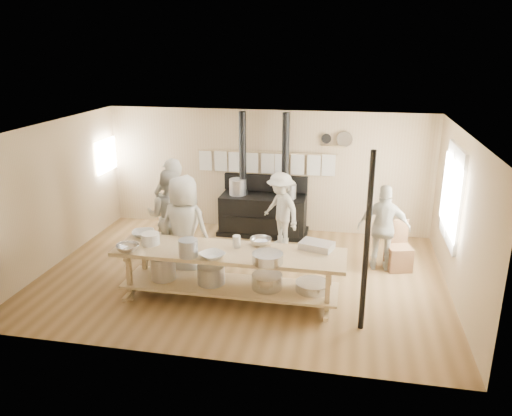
% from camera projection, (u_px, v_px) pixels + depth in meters
% --- Properties ---
extents(ground, '(7.00, 7.00, 0.00)m').
position_uv_depth(ground, '(242.00, 275.00, 8.82)').
color(ground, brown).
rests_on(ground, ground).
extents(room_shell, '(7.00, 7.00, 7.00)m').
position_uv_depth(room_shell, '(241.00, 187.00, 8.31)').
color(room_shell, tan).
rests_on(room_shell, ground).
extents(window_right, '(0.09, 1.50, 1.65)m').
position_uv_depth(window_right, '(453.00, 195.00, 8.28)').
color(window_right, beige).
rests_on(window_right, ground).
extents(left_opening, '(0.00, 0.90, 0.90)m').
position_uv_depth(left_opening, '(106.00, 155.00, 10.81)').
color(left_opening, white).
rests_on(left_opening, ground).
extents(stove, '(1.90, 0.75, 2.60)m').
position_uv_depth(stove, '(263.00, 210.00, 10.63)').
color(stove, black).
rests_on(stove, ground).
extents(towel_rail, '(3.00, 0.04, 0.47)m').
position_uv_depth(towel_rail, '(266.00, 160.00, 10.58)').
color(towel_rail, tan).
rests_on(towel_rail, ground).
extents(back_wall_shelf, '(0.63, 0.14, 0.32)m').
position_uv_depth(back_wall_shelf, '(337.00, 141.00, 10.20)').
color(back_wall_shelf, tan).
rests_on(back_wall_shelf, ground).
extents(prep_table, '(3.60, 0.90, 0.85)m').
position_uv_depth(prep_table, '(229.00, 270.00, 7.82)').
color(prep_table, tan).
rests_on(prep_table, ground).
extents(support_post, '(0.08, 0.08, 2.60)m').
position_uv_depth(support_post, '(367.00, 244.00, 6.78)').
color(support_post, black).
rests_on(support_post, ground).
extents(cook_far_left, '(0.81, 0.67, 1.92)m').
position_uv_depth(cook_far_left, '(174.00, 208.00, 9.36)').
color(cook_far_left, '#B5B3A0').
rests_on(cook_far_left, ground).
extents(cook_left, '(0.89, 0.72, 1.75)m').
position_uv_depth(cook_left, '(169.00, 216.00, 9.19)').
color(cook_left, '#B5B3A0').
rests_on(cook_left, ground).
extents(cook_center, '(1.00, 0.74, 1.85)m').
position_uv_depth(cook_center, '(185.00, 229.00, 8.42)').
color(cook_center, '#B5B3A0').
rests_on(cook_center, ground).
extents(cook_right, '(0.93, 0.39, 1.58)m').
position_uv_depth(cook_right, '(384.00, 228.00, 8.84)').
color(cook_right, '#B5B3A0').
rests_on(cook_right, ground).
extents(cook_by_window, '(1.11, 1.08, 1.52)m').
position_uv_depth(cook_by_window, '(281.00, 210.00, 9.90)').
color(cook_by_window, '#B5B3A0').
rests_on(cook_by_window, ground).
extents(chair, '(0.51, 0.51, 0.88)m').
position_uv_depth(chair, '(398.00, 255.00, 9.01)').
color(chair, brown).
rests_on(chair, ground).
extents(bowl_white_a, '(0.46, 0.46, 0.09)m').
position_uv_depth(bowl_white_a, '(143.00, 233.00, 8.29)').
color(bowl_white_a, white).
rests_on(bowl_white_a, prep_table).
extents(bowl_steel_a, '(0.48, 0.48, 0.11)m').
position_uv_depth(bowl_steel_a, '(128.00, 248.00, 7.66)').
color(bowl_steel_a, silver).
rests_on(bowl_steel_a, prep_table).
extents(bowl_white_b, '(0.50, 0.50, 0.09)m').
position_uv_depth(bowl_white_b, '(212.00, 256.00, 7.42)').
color(bowl_white_b, white).
rests_on(bowl_white_b, prep_table).
extents(bowl_steel_b, '(0.47, 0.47, 0.11)m').
position_uv_depth(bowl_steel_b, '(261.00, 242.00, 7.93)').
color(bowl_steel_b, silver).
rests_on(bowl_steel_b, prep_table).
extents(roasting_pan, '(0.58, 0.46, 0.11)m').
position_uv_depth(roasting_pan, '(317.00, 245.00, 7.76)').
color(roasting_pan, '#B2B2B7').
rests_on(roasting_pan, prep_table).
extents(mixing_bowl_large, '(0.49, 0.49, 0.15)m').
position_uv_depth(mixing_bowl_large, '(268.00, 258.00, 7.26)').
color(mixing_bowl_large, silver).
rests_on(mixing_bowl_large, prep_table).
extents(bucket_galv, '(0.37, 0.37, 0.27)m').
position_uv_depth(bucket_galv, '(188.00, 248.00, 7.46)').
color(bucket_galv, gray).
rests_on(bucket_galv, prep_table).
extents(deep_bowl_enamel, '(0.31, 0.31, 0.18)m').
position_uv_depth(deep_bowl_enamel, '(150.00, 239.00, 7.93)').
color(deep_bowl_enamel, white).
rests_on(deep_bowl_enamel, prep_table).
extents(pitcher, '(0.16, 0.16, 0.19)m').
position_uv_depth(pitcher, '(237.00, 241.00, 7.82)').
color(pitcher, white).
rests_on(pitcher, prep_table).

